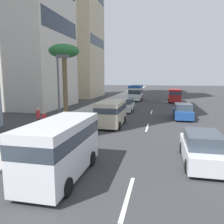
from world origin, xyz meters
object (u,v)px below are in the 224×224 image
(car_lead, at_px, (202,149))
(pedestrian_near_lamp, at_px, (44,121))
(minibus_seventh, at_px, (136,92))
(van_sixth, at_px, (174,95))
(pedestrian_mid_block, at_px, (38,117))
(palm_tree, at_px, (64,55))
(van_third, at_px, (61,145))
(van_second, at_px, (111,112))
(street_lamp, at_px, (60,84))
(car_fourth, at_px, (126,105))
(car_fifth, at_px, (183,112))

(car_lead, relative_size, pedestrian_near_lamp, 2.60)
(car_lead, distance_m, minibus_seventh, 32.50)
(van_sixth, relative_size, pedestrian_mid_block, 2.84)
(pedestrian_mid_block, bearing_deg, palm_tree, 178.95)
(palm_tree, bearing_deg, van_third, -157.02)
(car_lead, xyz_separation_m, palm_tree, (9.76, 11.82, 5.89))
(van_second, bearing_deg, pedestrian_mid_block, -62.73)
(van_second, height_order, street_lamp, street_lamp)
(car_fourth, distance_m, car_fifth, 7.93)
(van_second, relative_size, minibus_seventh, 0.75)
(car_fifth, xyz_separation_m, minibus_seventh, (18.70, 7.10, 0.82))
(pedestrian_near_lamp, bearing_deg, minibus_seventh, 1.75)
(palm_tree, distance_m, street_lamp, 6.82)
(pedestrian_mid_block, distance_m, palm_tree, 7.31)
(car_fifth, bearing_deg, car_lead, 179.05)
(van_third, distance_m, car_fifth, 17.38)
(car_lead, distance_m, pedestrian_mid_block, 13.23)
(pedestrian_near_lamp, height_order, palm_tree, palm_tree)
(car_lead, bearing_deg, van_sixth, -0.53)
(car_fourth, xyz_separation_m, palm_tree, (-7.30, 5.19, 5.87))
(van_second, distance_m, pedestrian_mid_block, 6.41)
(van_third, bearing_deg, palm_tree, -157.02)
(van_third, bearing_deg, car_fourth, -179.37)
(van_third, height_order, pedestrian_mid_block, van_third)
(minibus_seventh, height_order, street_lamp, street_lamp)
(palm_tree, bearing_deg, car_lead, -129.56)
(van_sixth, distance_m, palm_tree, 24.21)
(car_lead, xyz_separation_m, pedestrian_mid_block, (5.03, 12.23, 0.33))
(car_fifth, distance_m, minibus_seventh, 20.02)
(van_second, bearing_deg, car_fifth, 126.95)
(street_lamp, bearing_deg, van_second, -37.47)
(car_fifth, height_order, van_sixth, van_sixth)
(pedestrian_near_lamp, xyz_separation_m, pedestrian_mid_block, (1.76, 1.55, -0.01))
(palm_tree, bearing_deg, car_fifth, -74.74)
(pedestrian_mid_block, distance_m, street_lamp, 3.96)
(van_third, xyz_separation_m, car_fourth, (20.07, 0.22, -0.65))
(car_fourth, relative_size, pedestrian_mid_block, 2.46)
(car_fourth, distance_m, palm_tree, 10.71)
(car_fifth, bearing_deg, van_second, 126.95)
(car_lead, distance_m, van_second, 10.32)
(van_third, bearing_deg, car_lead, 115.16)
(minibus_seventh, bearing_deg, car_lead, 12.23)
(van_second, relative_size, street_lamp, 0.80)
(car_lead, xyz_separation_m, car_fifth, (13.05, -0.22, 0.01))
(minibus_seventh, bearing_deg, street_lamp, -5.65)
(van_second, relative_size, palm_tree, 0.63)
(pedestrian_near_lamp, bearing_deg, pedestrian_mid_block, 50.66)
(van_sixth, bearing_deg, van_third, 168.57)
(street_lamp, bearing_deg, car_fifth, -47.21)
(van_sixth, bearing_deg, minibus_seventh, 76.60)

